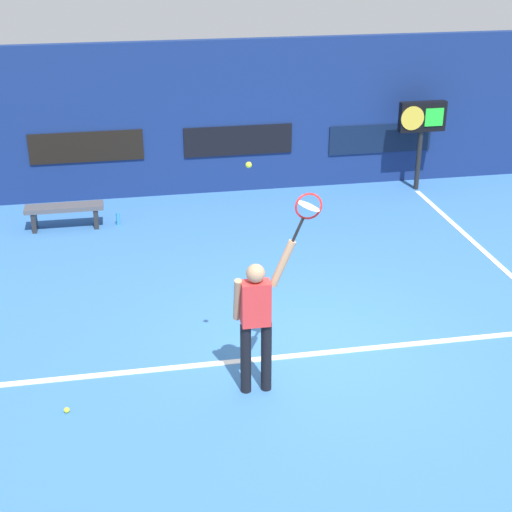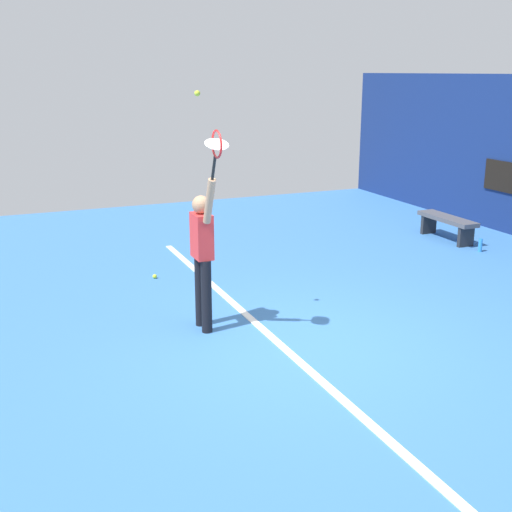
# 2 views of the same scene
# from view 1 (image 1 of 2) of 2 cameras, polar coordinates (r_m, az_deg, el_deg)

# --- Properties ---
(ground_plane) EXTENTS (18.00, 18.00, 0.00)m
(ground_plane) POSITION_cam_1_polar(r_m,az_deg,el_deg) (10.43, 4.27, -6.55)
(ground_plane) COLOR #3870B2
(back_wall) EXTENTS (18.00, 0.20, 3.06)m
(back_wall) POSITION_cam_1_polar(r_m,az_deg,el_deg) (15.61, -1.41, 10.29)
(back_wall) COLOR navy
(back_wall) RESTS_ON ground_plane
(sponsor_banner_center) EXTENTS (2.20, 0.03, 0.60)m
(sponsor_banner_center) POSITION_cam_1_polar(r_m,az_deg,el_deg) (15.61, -1.32, 8.57)
(sponsor_banner_center) COLOR black
(sponsor_banner_portside) EXTENTS (2.20, 0.03, 0.60)m
(sponsor_banner_portside) POSITION_cam_1_polar(r_m,az_deg,el_deg) (15.44, -12.49, 7.91)
(sponsor_banner_portside) COLOR black
(sponsor_banner_starboard) EXTENTS (2.20, 0.03, 0.60)m
(sponsor_banner_starboard) POSITION_cam_1_polar(r_m,az_deg,el_deg) (16.37, 9.22, 8.60)
(sponsor_banner_starboard) COLOR #0C1933
(court_baseline) EXTENTS (10.00, 0.10, 0.01)m
(court_baseline) POSITION_cam_1_polar(r_m,az_deg,el_deg) (10.22, 4.62, -7.23)
(court_baseline) COLOR white
(court_baseline) RESTS_ON ground_plane
(court_sideline) EXTENTS (0.10, 7.00, 0.01)m
(court_sideline) POSITION_cam_1_polar(r_m,az_deg,el_deg) (13.33, 17.35, -0.40)
(court_sideline) COLOR white
(court_sideline) RESTS_ON ground_plane
(tennis_player) EXTENTS (0.71, 0.31, 1.96)m
(tennis_player) POSITION_cam_1_polar(r_m,az_deg,el_deg) (8.98, 0.01, -4.56)
(tennis_player) COLOR black
(tennis_player) RESTS_ON ground_plane
(tennis_racket) EXTENTS (0.41, 0.27, 0.62)m
(tennis_racket) POSITION_cam_1_polar(r_m,az_deg,el_deg) (8.53, 3.84, 3.51)
(tennis_racket) COLOR black
(tennis_ball) EXTENTS (0.07, 0.07, 0.07)m
(tennis_ball) POSITION_cam_1_polar(r_m,az_deg,el_deg) (8.22, -0.55, 6.79)
(tennis_ball) COLOR #CCE033
(scoreboard_clock) EXTENTS (0.96, 0.20, 1.84)m
(scoreboard_clock) POSITION_cam_1_polar(r_m,az_deg,el_deg) (15.99, 12.22, 9.77)
(scoreboard_clock) COLOR black
(scoreboard_clock) RESTS_ON ground_plane
(court_bench) EXTENTS (1.40, 0.36, 0.45)m
(court_bench) POSITION_cam_1_polar(r_m,az_deg,el_deg) (14.36, -14.04, 3.26)
(court_bench) COLOR #4C4C51
(court_bench) RESTS_ON ground_plane
(water_bottle) EXTENTS (0.07, 0.07, 0.24)m
(water_bottle) POSITION_cam_1_polar(r_m,az_deg,el_deg) (14.40, -10.22, 2.74)
(water_bottle) COLOR #338CD8
(water_bottle) RESTS_ON ground_plane
(spare_ball) EXTENTS (0.07, 0.07, 0.07)m
(spare_ball) POSITION_cam_1_polar(r_m,az_deg,el_deg) (9.37, -13.89, -11.06)
(spare_ball) COLOR #CCE033
(spare_ball) RESTS_ON ground_plane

